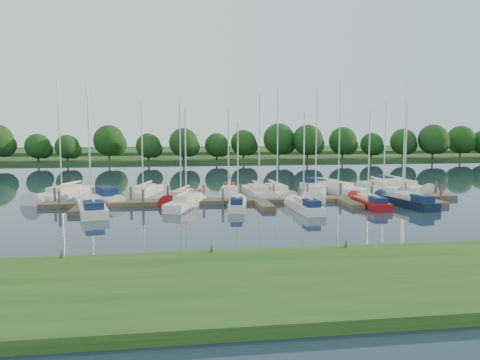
{
  "coord_description": "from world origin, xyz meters",
  "views": [
    {
      "loc": [
        -8.01,
        -35.62,
        6.98
      ],
      "look_at": [
        -1.82,
        8.0,
        2.2
      ],
      "focal_mm": 35.0,
      "sensor_mm": 36.0,
      "label": 1
    }
  ],
  "objects": [
    {
      "name": "sailboat_n_0",
      "position": [
        -19.16,
        13.46,
        0.28
      ],
      "size": [
        5.19,
        9.71,
        12.47
      ],
      "rotation": [
        0.0,
        0.0,
        2.77
      ],
      "color": "white",
      "rests_on": "ground"
    },
    {
      "name": "sailboat_s_5",
      "position": [
        13.05,
        4.1,
        0.33
      ],
      "size": [
        2.85,
        7.63,
        9.78
      ],
      "rotation": [
        0.0,
        0.0,
        0.17
      ],
      "color": "black",
      "rests_on": "ground"
    },
    {
      "name": "sailboat_s_0",
      "position": [
        -14.96,
        4.77,
        0.33
      ],
      "size": [
        3.71,
        8.8,
        11.12
      ],
      "rotation": [
        0.0,
        0.0,
        0.23
      ],
      "color": "white",
      "rests_on": "ground"
    },
    {
      "name": "ground",
      "position": [
        0.0,
        0.0,
        0.0
      ],
      "size": [
        260.0,
        260.0,
        0.0
      ],
      "primitive_type": "plane",
      "color": "#1A2534",
      "rests_on": "ground"
    },
    {
      "name": "sailboat_n_6",
      "position": [
        2.57,
        11.87,
        0.28
      ],
      "size": [
        2.68,
        9.02,
        11.51
      ],
      "rotation": [
        0.0,
        0.0,
        3.22
      ],
      "color": "white",
      "rests_on": "ground"
    },
    {
      "name": "treeline",
      "position": [
        5.23,
        62.07,
        4.08
      ],
      "size": [
        144.46,
        9.66,
        8.08
      ],
      "color": "#38281C",
      "rests_on": "ground"
    },
    {
      "name": "sailboat_n_7",
      "position": [
        6.62,
        11.27,
        0.28
      ],
      "size": [
        4.42,
        9.03,
        11.5
      ],
      "rotation": [
        0.0,
        0.0,
        2.82
      ],
      "color": "white",
      "rests_on": "ground"
    },
    {
      "name": "sailboat_s_3",
      "position": [
        3.07,
        2.87,
        0.33
      ],
      "size": [
        1.82,
        6.75,
        8.82
      ],
      "rotation": [
        0.0,
        0.0,
        0.04
      ],
      "color": "white",
      "rests_on": "ground"
    },
    {
      "name": "near_bank",
      "position": [
        0.0,
        -16.0,
        0.25
      ],
      "size": [
        90.0,
        10.0,
        0.5
      ],
      "primitive_type": "cube",
      "color": "#214714",
      "rests_on": "ground"
    },
    {
      "name": "sailboat_n_4",
      "position": [
        -2.37,
        12.63,
        0.32
      ],
      "size": [
        2.62,
        7.26,
        9.29
      ],
      "rotation": [
        0.0,
        0.0,
        2.99
      ],
      "color": "white",
      "rests_on": "ground"
    },
    {
      "name": "sailboat_n_10",
      "position": [
        17.97,
        15.01,
        0.33
      ],
      "size": [
        2.97,
        10.68,
        13.43
      ],
      "rotation": [
        0.0,
        0.0,
        3.19
      ],
      "color": "white",
      "rests_on": "ground"
    },
    {
      "name": "mooring_pilings",
      "position": [
        0.0,
        8.43,
        0.6
      ],
      "size": [
        38.24,
        2.84,
        2.0
      ],
      "color": "#473D33",
      "rests_on": "ground"
    },
    {
      "name": "sailboat_s_2",
      "position": [
        -2.48,
        4.88,
        0.32
      ],
      "size": [
        2.32,
        6.13,
        7.97
      ],
      "rotation": [
        0.0,
        0.0,
        -0.18
      ],
      "color": "white",
      "rests_on": "ground"
    },
    {
      "name": "motorboat",
      "position": [
        -14.5,
        10.84,
        0.36
      ],
      "size": [
        3.84,
        6.3,
        1.74
      ],
      "rotation": [
        0.0,
        0.0,
        3.55
      ],
      "color": "white",
      "rests_on": "ground"
    },
    {
      "name": "sailboat_n_9",
      "position": [
        15.35,
        14.15,
        0.28
      ],
      "size": [
        2.57,
        8.4,
        10.74
      ],
      "rotation": [
        0.0,
        0.0,
        3.23
      ],
      "color": "white",
      "rests_on": "ground"
    },
    {
      "name": "sailboat_s_1",
      "position": [
        -7.08,
        5.91,
        0.29
      ],
      "size": [
        3.73,
        7.03,
        9.31
      ],
      "rotation": [
        0.0,
        0.0,
        -0.37
      ],
      "color": "white",
      "rests_on": "ground"
    },
    {
      "name": "sailboat_s_4",
      "position": [
        9.64,
        4.55,
        0.31
      ],
      "size": [
        1.87,
        7.06,
        9.04
      ],
      "rotation": [
        0.0,
        0.0,
        -0.03
      ],
      "color": "#9C0E10",
      "rests_on": "ground"
    },
    {
      "name": "sailboat_n_8",
      "position": [
        9.77,
        14.04,
        0.33
      ],
      "size": [
        5.91,
        9.93,
        12.83
      ],
      "rotation": [
        0.0,
        0.0,
        3.58
      ],
      "color": "white",
      "rests_on": "ground"
    },
    {
      "name": "sailboat_n_5",
      "position": [
        0.76,
        12.31,
        0.28
      ],
      "size": [
        2.37,
        8.78,
        11.18
      ],
      "rotation": [
        0.0,
        0.0,
        3.18
      ],
      "color": "white",
      "rests_on": "ground"
    },
    {
      "name": "distant_hill",
      "position": [
        0.0,
        100.0,
        0.7
      ],
      "size": [
        220.0,
        40.0,
        1.4
      ],
      "primitive_type": "cube",
      "color": "#3A5625",
      "rests_on": "ground"
    },
    {
      "name": "sailboat_n_3",
      "position": [
        -7.3,
        10.49,
        0.27
      ],
      "size": [
        3.97,
        8.01,
        10.17
      ],
      "rotation": [
        0.0,
        0.0,
        2.82
      ],
      "color": "#9C0E10",
      "rests_on": "ground"
    },
    {
      "name": "far_shore",
      "position": [
        0.0,
        75.0,
        0.3
      ],
      "size": [
        180.0,
        30.0,
        0.6
      ],
      "primitive_type": "cube",
      "color": "#233F18",
      "rests_on": "ground"
    },
    {
      "name": "sailboat_n_2",
      "position": [
        -11.25,
        14.95,
        0.27
      ],
      "size": [
        3.75,
        8.33,
        10.48
      ],
      "rotation": [
        0.0,
        0.0,
        2.87
      ],
      "color": "white",
      "rests_on": "ground"
    },
    {
      "name": "dock",
      "position": [
        0.0,
        7.31,
        0.2
      ],
      "size": [
        40.0,
        6.0,
        0.4
      ],
      "color": "brown",
      "rests_on": "ground"
    }
  ]
}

